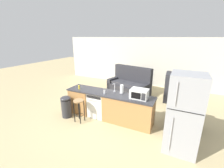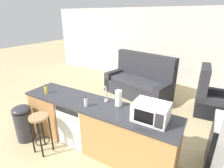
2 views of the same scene
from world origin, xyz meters
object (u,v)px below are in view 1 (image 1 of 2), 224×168
at_px(refrigerator, 184,114).
at_px(dish_soap_bottle, 79,87).
at_px(soap_bottle, 104,92).
at_px(bar_stool, 79,106).
at_px(armchair, 172,93).
at_px(kettle, 179,96).
at_px(paper_towel_roll, 122,89).
at_px(dishwasher, 98,104).
at_px(trash_bin, 66,106).
at_px(couch, 130,85).
at_px(microwave, 139,94).
at_px(stove_range, 182,112).

xyz_separation_m(refrigerator, dish_soap_bottle, (-3.28, 0.42, 0.03)).
bearing_deg(soap_bottle, dish_soap_bottle, 178.71).
bearing_deg(bar_stool, armchair, 51.05).
distance_m(kettle, armchair, 2.16).
xyz_separation_m(paper_towel_roll, kettle, (1.64, 0.28, -0.05)).
distance_m(dishwasher, soap_bottle, 0.66).
xyz_separation_m(refrigerator, paper_towel_roll, (-1.81, 0.69, 0.09)).
bearing_deg(armchair, dish_soap_bottle, -137.37).
bearing_deg(soap_bottle, bar_stool, -145.85).
distance_m(paper_towel_roll, trash_bin, 1.97).
height_order(couch, armchair, couch).
xyz_separation_m(kettle, armchair, (-0.30, 2.04, -0.64)).
bearing_deg(trash_bin, refrigerator, 0.03).
relative_size(refrigerator, armchair, 1.57).
relative_size(dishwasher, kettle, 4.10).
bearing_deg(soap_bottle, armchair, 55.33).
xyz_separation_m(refrigerator, kettle, (-0.17, 0.97, 0.04)).
xyz_separation_m(dish_soap_bottle, kettle, (3.11, 0.55, 0.01)).
height_order(soap_bottle, kettle, kettle).
height_order(microwave, trash_bin, microwave).
xyz_separation_m(trash_bin, couch, (1.14, 3.15, 0.02)).
height_order(refrigerator, dish_soap_bottle, refrigerator).
bearing_deg(stove_range, couch, 139.45).
relative_size(refrigerator, microwave, 3.78).
distance_m(microwave, dish_soap_bottle, 2.08).
bearing_deg(paper_towel_roll, dish_soap_bottle, -169.70).
relative_size(refrigerator, dish_soap_bottle, 10.73).
distance_m(trash_bin, couch, 3.35).
relative_size(stove_range, soap_bottle, 5.11).
bearing_deg(microwave, trash_bin, -166.70).
relative_size(microwave, soap_bottle, 2.84).
bearing_deg(armchair, refrigerator, -81.17).
xyz_separation_m(stove_range, trash_bin, (-3.53, -1.10, -0.07)).
relative_size(refrigerator, trash_bin, 2.55).
bearing_deg(paper_towel_roll, dishwasher, -169.80).
bearing_deg(couch, dish_soap_bottle, -108.03).
xyz_separation_m(paper_towel_roll, armchair, (1.34, 2.32, -0.69)).
height_order(kettle, armchair, armchair).
height_order(bar_stool, trash_bin, same).
height_order(bar_stool, armchair, armchair).
height_order(microwave, armchair, armchair).
height_order(dishwasher, paper_towel_roll, paper_towel_roll).
distance_m(bar_stool, couch, 3.25).
bearing_deg(microwave, couch, 114.64).
bearing_deg(stove_range, armchair, 103.75).
bearing_deg(armchair, stove_range, -76.25).
distance_m(couch, armchair, 1.93).
height_order(dishwasher, soap_bottle, soap_bottle).
distance_m(refrigerator, kettle, 0.99).
xyz_separation_m(dishwasher, microwave, (1.40, -0.00, 0.62)).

